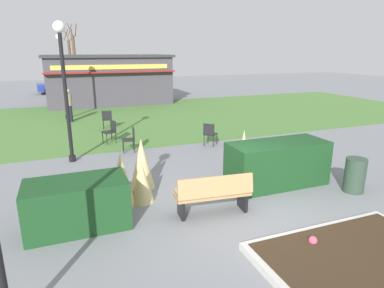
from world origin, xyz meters
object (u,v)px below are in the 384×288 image
Objects in this scene: cafe_chair_east at (111,130)px; parked_car_west_slot at (63,86)px; lamppost_far at (62,66)px; food_kiosk at (109,79)px; parked_car_center_slot at (123,83)px; tree_right_bg at (75,61)px; cafe_chair_north at (107,118)px; cafe_chair_center at (210,133)px; tree_left_bg at (70,62)px; lamppost_mid at (64,77)px; cafe_chair_west at (131,138)px; person_strolling at (69,105)px; trash_bin at (355,175)px; park_bench at (214,194)px.

parked_car_west_slot is (-1.54, 18.10, 0.12)m from cafe_chair_east.
lamppost_far reaches higher than food_kiosk.
parked_car_west_slot is at bearing -179.95° from parked_car_center_slot.
cafe_chair_north is at bearing -88.78° from tree_right_bg.
tree_right_bg is at bearing 90.60° from cafe_chair_east.
cafe_chair_north is (-3.29, 4.34, 0.00)m from cafe_chair_center.
cafe_chair_east is 0.21× the size of parked_car_west_slot.
cafe_chair_center is 0.16× the size of tree_left_bg.
lamppost_mid reaches higher than cafe_chair_north.
cafe_chair_north is (1.73, 4.38, -2.24)m from lamppost_mid.
cafe_chair_west is 4.00m from cafe_chair_north.
lamppost_mid is at bearing -4.29° from person_strolling.
trash_bin is 1.01× the size of cafe_chair_north.
lamppost_mid is at bearing -129.36° from cafe_chair_east.
person_strolling is (-1.89, 6.39, 0.33)m from cafe_chair_west.
tree_right_bg is (1.31, 3.41, 2.00)m from parked_car_west_slot.
trash_bin reaches higher than cafe_chair_center.
parked_car_west_slot is at bearing 95.90° from cafe_chair_west.
park_bench is 0.40× the size of lamppost_far.
tree_right_bg is (-0.23, 21.51, 2.12)m from cafe_chair_east.
person_strolling reaches higher than trash_bin.
tree_left_bg is at bearing 91.95° from cafe_chair_north.
lamppost_mid is 4.96× the size of cafe_chair_west.
cafe_chair_center is 8.32m from person_strolling.
trash_bin is at bearing -62.58° from cafe_chair_north.
tree_right_bg is at bearing 98.74° from food_kiosk.
lamppost_far reaches higher than parked_car_west_slot.
trash_bin is 0.21× the size of parked_car_center_slot.
parked_car_center_slot is (2.24, 7.40, -1.01)m from food_kiosk.
park_bench is at bearing -87.02° from tree_right_bg.
cafe_chair_center is (3.46, -1.86, 0.00)m from cafe_chair_east.
tree_left_bg reaches higher than lamppost_mid.
cafe_chair_west is at bearing -74.82° from lamppost_far.
cafe_chair_center is 1.00× the size of cafe_chair_north.
cafe_chair_west is at bearing -87.65° from tree_left_bg.
lamppost_mid is at bearing -111.57° from cafe_chair_north.
lamppost_mid is 1.02× the size of parked_car_west_slot.
person_strolling is 19.34m from tree_left_bg.
park_bench is 25.21m from parked_car_west_slot.
tree_left_bg is (-2.00, 13.44, 0.83)m from food_kiosk.
park_bench is 6.22m from lamppost_mid.
trash_bin is 1.01× the size of cafe_chair_west.
parked_car_west_slot is at bearing 89.95° from lamppost_mid.
lamppost_far reaches higher than parked_car_center_slot.
tree_left_bg is at bearing 87.02° from lamppost_far.
cafe_chair_center is at bearing -52.87° from cafe_chair_north.
lamppost_far is 5.76m from food_kiosk.
cafe_chair_west is at bearing -94.43° from food_kiosk.
park_bench is 5.51m from cafe_chair_west.
food_kiosk is 8.39m from cafe_chair_north.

